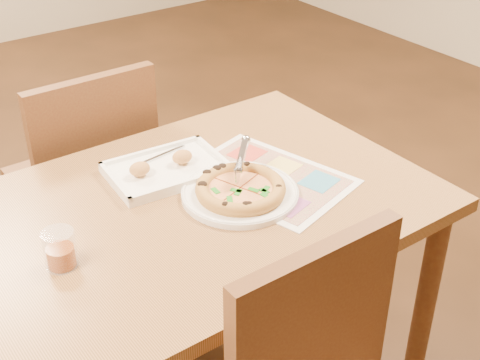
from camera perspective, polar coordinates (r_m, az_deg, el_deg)
dining_table at (r=1.77m, az=-4.82°, el=-4.56°), size 1.30×0.85×0.72m
chair_far at (r=2.27m, az=-12.79°, el=1.43°), size 0.42×0.42×0.47m
plate at (r=1.75m, az=-0.00°, el=-1.16°), size 0.36×0.36×0.02m
pizza at (r=1.73m, az=0.05°, el=-0.76°), size 0.24×0.24×0.04m
pizza_cutter at (r=1.76m, az=0.09°, el=1.76°), size 0.11×0.10×0.08m
appetizer_tray at (r=1.86m, az=-6.33°, el=0.87°), size 0.33×0.24×0.06m
glass_tumbler at (r=1.55m, az=-15.10°, el=-5.89°), size 0.07×0.07×0.09m
menu at (r=1.83m, az=2.26°, el=0.18°), size 0.41×0.50×0.00m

